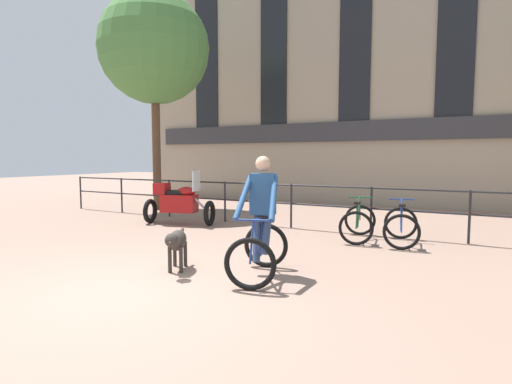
% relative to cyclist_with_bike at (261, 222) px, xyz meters
% --- Properties ---
extents(ground_plane, '(60.00, 60.00, 0.00)m').
position_rel_cyclist_with_bike_xyz_m(ground_plane, '(-1.15, -1.46, -0.76)').
color(ground_plane, '#8E7060').
extents(canal_railing, '(15.05, 0.05, 1.05)m').
position_rel_cyclist_with_bike_xyz_m(canal_railing, '(-1.15, 3.74, -0.05)').
color(canal_railing, '#232326').
rests_on(canal_railing, ground_plane).
extents(building_facade, '(18.00, 0.72, 10.43)m').
position_rel_cyclist_with_bike_xyz_m(building_facade, '(-1.15, 9.53, 4.43)').
color(building_facade, gray).
rests_on(building_facade, ground_plane).
extents(cyclist_with_bike, '(0.98, 1.32, 1.70)m').
position_rel_cyclist_with_bike_xyz_m(cyclist_with_bike, '(0.00, 0.00, 0.00)').
color(cyclist_with_bike, black).
rests_on(cyclist_with_bike, ground_plane).
extents(dog, '(0.55, 0.88, 0.63)m').
position_rel_cyclist_with_bike_xyz_m(dog, '(-1.19, -0.41, -0.33)').
color(dog, '#332D28').
rests_on(dog, ground_plane).
extents(parked_motorcycle, '(1.83, 1.04, 1.35)m').
position_rel_cyclist_with_bike_xyz_m(parked_motorcycle, '(-3.82, 2.84, -0.20)').
color(parked_motorcycle, black).
rests_on(parked_motorcycle, ground_plane).
extents(parked_bicycle_near_lamp, '(0.84, 1.21, 0.86)m').
position_rel_cyclist_with_bike_xyz_m(parked_bicycle_near_lamp, '(0.61, 3.09, -0.41)').
color(parked_bicycle_near_lamp, black).
rests_on(parked_bicycle_near_lamp, ground_plane).
extents(parked_bicycle_mid_left, '(0.83, 1.20, 0.86)m').
position_rel_cyclist_with_bike_xyz_m(parked_bicycle_mid_left, '(1.44, 3.09, -0.41)').
color(parked_bicycle_mid_left, black).
rests_on(parked_bicycle_mid_left, ground_plane).
extents(tree_canalside_left, '(3.43, 3.43, 6.79)m').
position_rel_cyclist_with_bike_xyz_m(tree_canalside_left, '(-6.29, 4.79, 4.29)').
color(tree_canalside_left, brown).
rests_on(tree_canalside_left, ground_plane).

